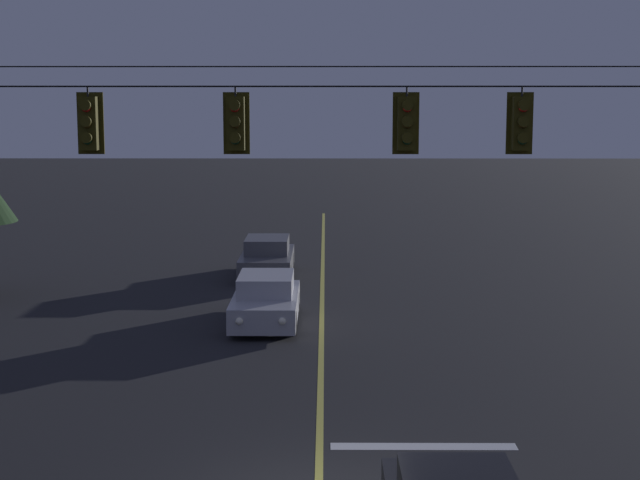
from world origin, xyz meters
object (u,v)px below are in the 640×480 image
Objects in this scene: traffic_light_right_inner at (407,123)px; car_oncoming_trailing at (267,258)px; traffic_light_left_inner at (88,123)px; car_oncoming_lead at (266,301)px; traffic_light_rightmost at (521,123)px; traffic_light_centre at (236,123)px.

traffic_light_right_inner reaches higher than car_oncoming_trailing.
car_oncoming_lead is at bearing 74.36° from traffic_light_left_inner.
traffic_light_rightmost is 11.82m from car_oncoming_lead.
traffic_light_right_inner is 17.81m from car_oncoming_trailing.
car_oncoming_trailing is (-0.47, 16.66, -5.20)m from traffic_light_centre.
traffic_light_left_inner is 2.65m from traffic_light_centre.
car_oncoming_trailing is at bearing 108.60° from traffic_light_rightmost.
traffic_light_centre is 5.14m from traffic_light_rightmost.
traffic_light_centre is 10.62m from car_oncoming_lead.
car_oncoming_trailing is (-5.61, 16.66, -5.20)m from traffic_light_rightmost.
car_oncoming_lead is (-3.14, 9.26, -5.20)m from traffic_light_right_inner.
traffic_light_right_inner and traffic_light_rightmost have the same top height.
traffic_light_left_inner is 17.59m from car_oncoming_trailing.
traffic_light_centre is 17.46m from car_oncoming_trailing.
car_oncoming_trailing is (-3.55, 16.66, -5.20)m from traffic_light_right_inner.
traffic_light_rightmost is at bearing -60.67° from car_oncoming_lead.
traffic_light_rightmost is 0.28× the size of car_oncoming_lead.
traffic_light_left_inner is 0.28× the size of car_oncoming_trailing.
traffic_light_left_inner is 0.28× the size of car_oncoming_lead.
traffic_light_rightmost is at bearing 0.00° from traffic_light_left_inner.
traffic_light_right_inner is (3.08, 0.00, 0.00)m from traffic_light_centre.
traffic_light_left_inner reaches higher than car_oncoming_lead.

